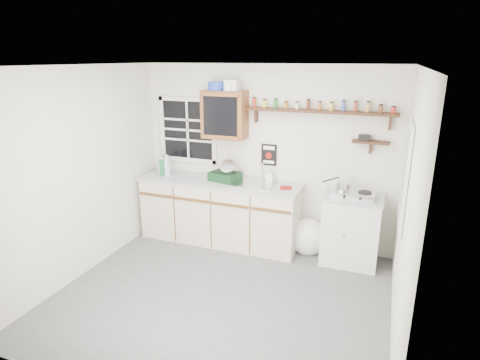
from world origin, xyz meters
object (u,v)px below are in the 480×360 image
object	(u,v)px
right_cabinet	(351,229)
dish_rack	(226,174)
main_cabinet	(220,211)
spice_shelf	(320,111)
hotplate	(353,194)
upper_cabinet	(225,115)

from	to	relation	value
right_cabinet	dish_rack	world-z (taller)	dish_rack
main_cabinet	spice_shelf	world-z (taller)	spice_shelf
spice_shelf	hotplate	world-z (taller)	spice_shelf
right_cabinet	hotplate	distance (m)	0.49
main_cabinet	spice_shelf	distance (m)	1.98
upper_cabinet	spice_shelf	xyz separation A→B (m)	(1.28, 0.07, 0.11)
upper_cabinet	hotplate	bearing A→B (deg)	-4.41
spice_shelf	dish_rack	bearing A→B (deg)	-171.56
main_cabinet	dish_rack	bearing A→B (deg)	18.96
right_cabinet	spice_shelf	size ratio (longest dim) A/B	0.48
upper_cabinet	hotplate	distance (m)	2.00
dish_rack	main_cabinet	bearing A→B (deg)	-146.93
main_cabinet	upper_cabinet	size ratio (longest dim) A/B	3.55
main_cabinet	dish_rack	size ratio (longest dim) A/B	5.03
hotplate	main_cabinet	bearing A→B (deg)	-175.52
main_cabinet	hotplate	xyz separation A→B (m)	(1.83, 0.01, 0.48)
right_cabinet	hotplate	size ratio (longest dim) A/B	1.64
main_cabinet	upper_cabinet	distance (m)	1.37
hotplate	right_cabinet	bearing A→B (deg)	76.87
main_cabinet	hotplate	bearing A→B (deg)	0.17
right_cabinet	hotplate	bearing A→B (deg)	-107.44
dish_rack	hotplate	distance (m)	1.74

